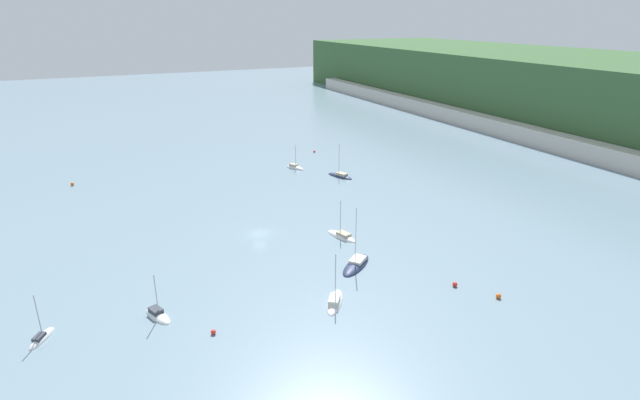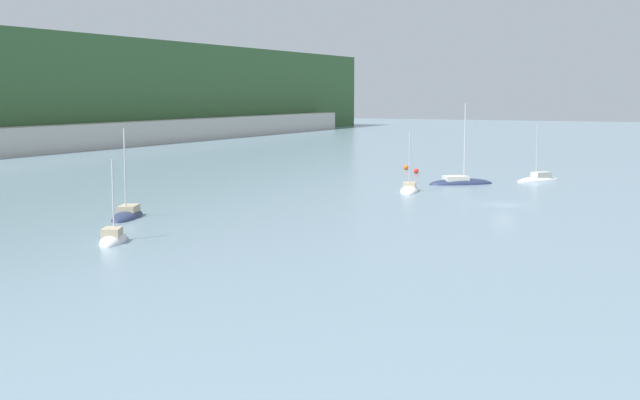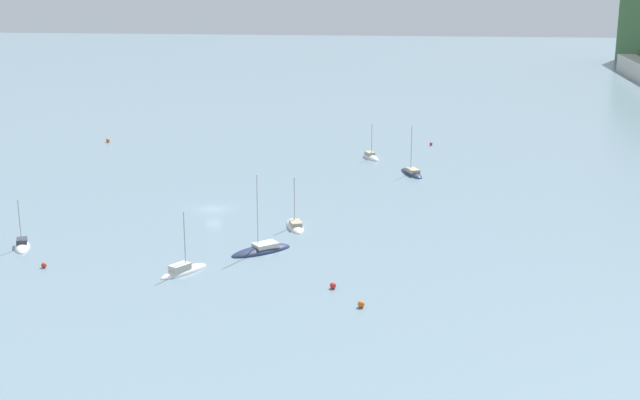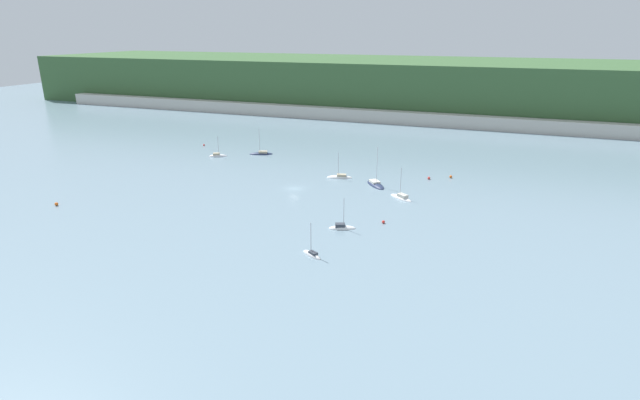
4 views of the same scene
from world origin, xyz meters
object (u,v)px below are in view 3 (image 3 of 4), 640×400
object	(u,v)px
sailboat_6	(412,174)
mooring_buoy_1	(44,265)
mooring_buoy_0	(333,285)
mooring_buoy_4	(108,140)
sailboat_0	(371,158)
mooring_buoy_2	(431,144)
sailboat_3	(183,271)
sailboat_1	(295,226)
mooring_buoy_3	(361,304)
sailboat_2	(261,251)
sailboat_5	(22,247)

from	to	relation	value
sailboat_6	mooring_buoy_1	xyz separation A→B (m)	(54.29, -47.37, 0.23)
mooring_buoy_0	mooring_buoy_4	distance (m)	97.09
sailboat_0	sailboat_6	size ratio (longest dim) A/B	0.80
sailboat_0	mooring_buoy_2	bearing A→B (deg)	110.94
sailboat_0	sailboat_3	bearing A→B (deg)	-44.52
sailboat_1	sailboat_6	world-z (taller)	sailboat_6
mooring_buoy_1	mooring_buoy_3	distance (m)	42.29
mooring_buoy_2	mooring_buoy_1	bearing A→B (deg)	-32.87
sailboat_2	mooring_buoy_0	bearing A→B (deg)	91.37
sailboat_1	sailboat_5	distance (m)	38.37
sailboat_3	mooring_buoy_2	bearing A→B (deg)	13.16
sailboat_5	sailboat_6	xyz separation A→B (m)	(-46.75, 53.51, -0.01)
sailboat_6	mooring_buoy_2	xyz separation A→B (m)	(-25.56, 4.22, 0.21)
sailboat_0	mooring_buoy_1	size ratio (longest dim) A/B	11.11
sailboat_1	mooring_buoy_3	bearing A→B (deg)	-176.37
sailboat_5	mooring_buoy_1	size ratio (longest dim) A/B	11.00
sailboat_0	sailboat_2	size ratio (longest dim) A/B	0.66
mooring_buoy_4	mooring_buoy_3	bearing A→B (deg)	33.98
sailboat_0	mooring_buoy_0	world-z (taller)	sailboat_0
sailboat_1	sailboat_6	xyz separation A→B (m)	(-33.99, 17.32, 0.02)
sailboat_6	mooring_buoy_4	xyz separation A→B (m)	(-22.30, -64.16, 0.31)
sailboat_3	sailboat_6	xyz separation A→B (m)	(-54.33, 29.14, -0.03)
sailboat_2	mooring_buoy_2	xyz separation A→B (m)	(-70.98, 24.75, 0.22)
mooring_buoy_2	mooring_buoy_3	xyz separation A→B (m)	(89.32, -10.38, 0.08)
mooring_buoy_2	mooring_buoy_3	size ratio (longest dim) A/B	0.80
mooring_buoy_2	mooring_buoy_3	distance (m)	89.92
sailboat_0	sailboat_2	distance (m)	58.98
sailboat_5	mooring_buoy_1	bearing A→B (deg)	17.96
sailboat_5	mooring_buoy_0	size ratio (longest dim) A/B	9.74
sailboat_6	mooring_buoy_3	bearing A→B (deg)	151.64
mooring_buoy_1	mooring_buoy_3	world-z (taller)	mooring_buoy_3
mooring_buoy_1	mooring_buoy_2	xyz separation A→B (m)	(-79.85, 51.60, -0.02)
sailboat_2	mooring_buoy_4	distance (m)	80.56
mooring_buoy_3	mooring_buoy_0	bearing A→B (deg)	-146.88
sailboat_1	mooring_buoy_0	bearing A→B (deg)	-179.67
sailboat_0	mooring_buoy_1	world-z (taller)	sailboat_0
sailboat_3	mooring_buoy_0	world-z (taller)	sailboat_3
sailboat_0	mooring_buoy_0	bearing A→B (deg)	-28.37
sailboat_6	mooring_buoy_3	distance (m)	64.06
sailboat_0	mooring_buoy_4	xyz separation A→B (m)	(-10.11, -56.25, 0.31)
mooring_buoy_0	mooring_buoy_3	world-z (taller)	mooring_buoy_3
sailboat_1	mooring_buoy_3	xyz separation A→B (m)	(29.77, 11.16, 0.31)
sailboat_0	mooring_buoy_1	xyz separation A→B (m)	(66.48, -39.46, 0.24)
sailboat_6	mooring_buoy_3	size ratio (longest dim) A/B	11.92
sailboat_3	mooring_buoy_1	xyz separation A→B (m)	(-0.05, -18.23, 0.20)
sailboat_1	mooring_buoy_1	world-z (taller)	sailboat_1
mooring_buoy_4	mooring_buoy_0	bearing A→B (deg)	34.03
sailboat_0	mooring_buoy_3	world-z (taller)	sailboat_0
sailboat_2	sailboat_6	xyz separation A→B (m)	(-45.42, 20.53, 0.01)
mooring_buoy_1	mooring_buoy_2	distance (m)	95.06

